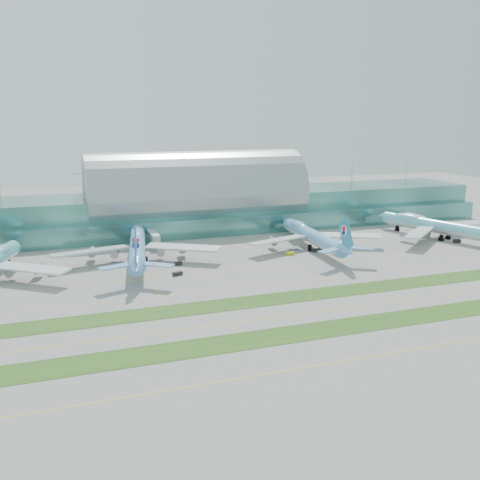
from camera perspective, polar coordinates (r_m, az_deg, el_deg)
name	(u,v)px	position (r m, az deg, el deg)	size (l,w,h in m)	color
ground	(293,299)	(185.60, 5.72, -6.27)	(700.00, 700.00, 0.00)	gray
terminal	(196,203)	(300.51, -4.72, 3.91)	(340.00, 69.10, 36.00)	#3D7A75
grass_strip_near	(334,328)	(162.36, 9.97, -9.24)	(420.00, 12.00, 0.08)	#2D591E
grass_strip_far	(291,297)	(187.30, 5.46, -6.07)	(420.00, 12.00, 0.08)	#2D591E
taxiline_a	(372,356)	(146.81, 13.87, -11.91)	(420.00, 0.35, 0.01)	yellow
taxiline_b	(312,312)	(173.81, 7.69, -7.67)	(420.00, 0.35, 0.01)	yellow
taxiline_c	(273,284)	(201.18, 3.54, -4.70)	(420.00, 0.35, 0.01)	yellow
taxiline_d	(252,269)	(220.72, 1.30, -3.09)	(420.00, 0.35, 0.01)	yellow
airliner_b	(137,246)	(233.99, -10.90, -0.65)	(71.29, 81.72, 22.56)	#71AFF9
airliner_c	(312,235)	(255.76, 7.72, 0.51)	(67.55, 76.81, 21.13)	#6CACEE
airliner_d	(438,226)	(293.00, 20.32, 1.45)	(67.17, 77.92, 21.99)	#66C9E1
gse_c	(177,274)	(212.80, -6.69, -3.58)	(3.94, 1.66, 1.51)	black
gse_d	(178,264)	(227.40, -6.59, -2.51)	(3.00, 1.78, 1.46)	black
gse_e	(290,254)	(243.79, 5.37, -1.44)	(3.62, 1.80, 1.35)	#C8C20B
gse_f	(317,250)	(250.71, 8.23, -1.10)	(4.21, 1.91, 1.56)	black
gse_g	(457,241)	(287.83, 22.11, -0.11)	(3.70, 1.77, 1.65)	black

